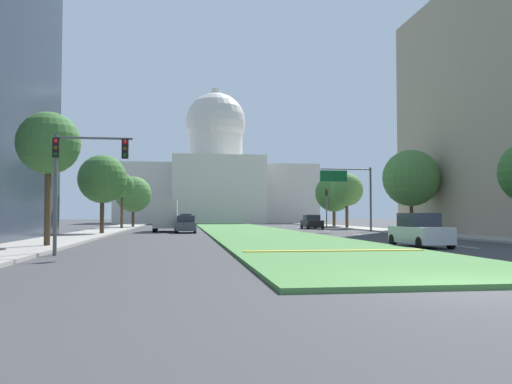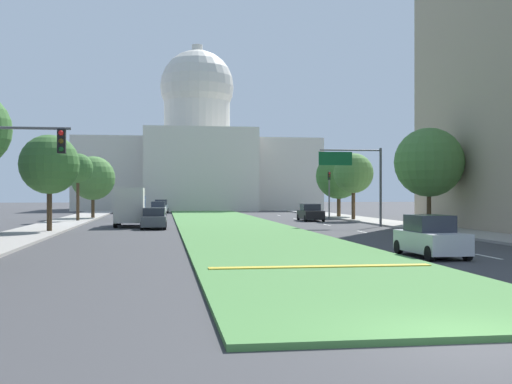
{
  "view_description": "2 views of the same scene",
  "coord_description": "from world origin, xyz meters",
  "px_view_note": "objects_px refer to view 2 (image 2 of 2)",
  "views": [
    {
      "loc": [
        -6.6,
        -11.46,
        1.76
      ],
      "look_at": [
        -0.36,
        33.72,
        3.68
      ],
      "focal_mm": 37.14,
      "sensor_mm": 36.0,
      "label": 1
    },
    {
      "loc": [
        -5.57,
        -11.19,
        2.8
      ],
      "look_at": [
        1.68,
        39.21,
        2.86
      ],
      "focal_mm": 45.1,
      "sensor_mm": 36.0,
      "label": 2
    }
  ],
  "objects_px": {
    "capitol_building": "(197,157)",
    "street_tree_left_far": "(78,169)",
    "street_tree_right_mid": "(429,162)",
    "traffic_light_far_right": "(329,188)",
    "sedan_midblock": "(154,219)",
    "street_tree_left_mid": "(49,165)",
    "box_truck_delivery": "(130,206)",
    "sedan_lead_stopped": "(431,238)",
    "street_tree_right_distant": "(339,176)",
    "traffic_light_near_left": "(1,164)",
    "overhead_guide_sign": "(358,170)",
    "sedan_far_horizon": "(158,209)",
    "street_tree_right_far": "(353,173)",
    "street_tree_left_distant": "(93,178)",
    "sedan_very_far": "(161,207)",
    "sedan_distant": "(310,213)"
  },
  "relations": [
    {
      "from": "capitol_building",
      "to": "street_tree_left_mid",
      "type": "xyz_separation_m",
      "value": [
        -13.45,
        -61.19,
        -4.0
      ]
    },
    {
      "from": "box_truck_delivery",
      "to": "street_tree_left_far",
      "type": "bearing_deg",
      "value": 120.81
    },
    {
      "from": "traffic_light_far_right",
      "to": "street_tree_right_far",
      "type": "distance_m",
      "value": 5.39
    },
    {
      "from": "street_tree_right_distant",
      "to": "sedan_very_far",
      "type": "relative_size",
      "value": 1.71
    },
    {
      "from": "sedan_distant",
      "to": "sedan_very_far",
      "type": "relative_size",
      "value": 1.06
    },
    {
      "from": "overhead_guide_sign",
      "to": "street_tree_right_far",
      "type": "height_order",
      "value": "street_tree_right_far"
    },
    {
      "from": "street_tree_left_mid",
      "to": "sedan_very_far",
      "type": "height_order",
      "value": "street_tree_left_mid"
    },
    {
      "from": "street_tree_left_mid",
      "to": "street_tree_left_far",
      "type": "xyz_separation_m",
      "value": [
        -0.24,
        16.84,
        0.34
      ]
    },
    {
      "from": "capitol_building",
      "to": "box_truck_delivery",
      "type": "distance_m",
      "value": 54.47
    },
    {
      "from": "street_tree_left_distant",
      "to": "box_truck_delivery",
      "type": "height_order",
      "value": "street_tree_left_distant"
    },
    {
      "from": "street_tree_right_mid",
      "to": "street_tree_left_far",
      "type": "distance_m",
      "value": 32.82
    },
    {
      "from": "street_tree_left_distant",
      "to": "street_tree_right_distant",
      "type": "height_order",
      "value": "street_tree_right_distant"
    },
    {
      "from": "street_tree_left_far",
      "to": "street_tree_right_far",
      "type": "height_order",
      "value": "street_tree_right_far"
    },
    {
      "from": "capitol_building",
      "to": "street_tree_left_far",
      "type": "xyz_separation_m",
      "value": [
        -13.69,
        -44.35,
        -3.66
      ]
    },
    {
      "from": "street_tree_left_distant",
      "to": "sedan_very_far",
      "type": "distance_m",
      "value": 22.12
    },
    {
      "from": "street_tree_left_distant",
      "to": "sedan_far_horizon",
      "type": "distance_m",
      "value": 10.29
    },
    {
      "from": "traffic_light_far_right",
      "to": "sedan_far_horizon",
      "type": "xyz_separation_m",
      "value": [
        -18.2,
        9.91,
        -2.49
      ]
    },
    {
      "from": "street_tree_right_mid",
      "to": "traffic_light_far_right",
      "type": "bearing_deg",
      "value": 95.28
    },
    {
      "from": "street_tree_right_far",
      "to": "street_tree_left_distant",
      "type": "relative_size",
      "value": 1.01
    },
    {
      "from": "street_tree_left_distant",
      "to": "box_truck_delivery",
      "type": "xyz_separation_m",
      "value": [
        4.7,
        -15.94,
        -2.67
      ]
    },
    {
      "from": "overhead_guide_sign",
      "to": "street_tree_left_mid",
      "type": "bearing_deg",
      "value": -168.53
    },
    {
      "from": "traffic_light_near_left",
      "to": "box_truck_delivery",
      "type": "height_order",
      "value": "traffic_light_near_left"
    },
    {
      "from": "overhead_guide_sign",
      "to": "street_tree_left_distant",
      "type": "relative_size",
      "value": 0.97
    },
    {
      "from": "traffic_light_far_right",
      "to": "sedan_distant",
      "type": "relative_size",
      "value": 1.15
    },
    {
      "from": "traffic_light_far_right",
      "to": "sedan_midblock",
      "type": "relative_size",
      "value": 1.13
    },
    {
      "from": "traffic_light_near_left",
      "to": "sedan_midblock",
      "type": "bearing_deg",
      "value": 79.92
    },
    {
      "from": "traffic_light_far_right",
      "to": "street_tree_right_distant",
      "type": "height_order",
      "value": "street_tree_right_distant"
    },
    {
      "from": "capitol_building",
      "to": "traffic_light_near_left",
      "type": "distance_m",
      "value": 85.12
    },
    {
      "from": "street_tree_left_mid",
      "to": "sedan_lead_stopped",
      "type": "relative_size",
      "value": 1.62
    },
    {
      "from": "overhead_guide_sign",
      "to": "sedan_midblock",
      "type": "xyz_separation_m",
      "value": [
        -16.54,
        -0.62,
        -3.87
      ]
    },
    {
      "from": "sedan_midblock",
      "to": "sedan_very_far",
      "type": "height_order",
      "value": "sedan_very_far"
    },
    {
      "from": "sedan_midblock",
      "to": "sedan_distant",
      "type": "bearing_deg",
      "value": 38.08
    },
    {
      "from": "street_tree_left_mid",
      "to": "street_tree_right_mid",
      "type": "bearing_deg",
      "value": -1.66
    },
    {
      "from": "street_tree_left_far",
      "to": "street_tree_left_distant",
      "type": "bearing_deg",
      "value": 84.53
    },
    {
      "from": "street_tree_left_mid",
      "to": "box_truck_delivery",
      "type": "xyz_separation_m",
      "value": [
        5.13,
        7.83,
        -3.08
      ]
    },
    {
      "from": "street_tree_left_mid",
      "to": "street_tree_left_distant",
      "type": "relative_size",
      "value": 1.02
    },
    {
      "from": "street_tree_right_mid",
      "to": "street_tree_right_distant",
      "type": "relative_size",
      "value": 1.05
    },
    {
      "from": "box_truck_delivery",
      "to": "sedan_lead_stopped",
      "type": "bearing_deg",
      "value": -62.65
    },
    {
      "from": "sedan_midblock",
      "to": "sedan_far_horizon",
      "type": "distance_m",
      "value": 26.44
    },
    {
      "from": "capitol_building",
      "to": "overhead_guide_sign",
      "type": "height_order",
      "value": "capitol_building"
    },
    {
      "from": "sedan_very_far",
      "to": "overhead_guide_sign",
      "type": "bearing_deg",
      "value": -67.83
    },
    {
      "from": "capitol_building",
      "to": "street_tree_right_far",
      "type": "height_order",
      "value": "capitol_building"
    },
    {
      "from": "capitol_building",
      "to": "box_truck_delivery",
      "type": "height_order",
      "value": "capitol_building"
    },
    {
      "from": "street_tree_right_distant",
      "to": "street_tree_left_distant",
      "type": "bearing_deg",
      "value": -179.82
    },
    {
      "from": "sedan_midblock",
      "to": "traffic_light_near_left",
      "type": "bearing_deg",
      "value": -100.08
    },
    {
      "from": "sedan_far_horizon",
      "to": "street_tree_left_distant",
      "type": "bearing_deg",
      "value": -134.92
    },
    {
      "from": "traffic_light_near_left",
      "to": "sedan_midblock",
      "type": "height_order",
      "value": "traffic_light_near_left"
    },
    {
      "from": "street_tree_right_far",
      "to": "sedan_very_far",
      "type": "height_order",
      "value": "street_tree_right_far"
    },
    {
      "from": "street_tree_left_far",
      "to": "capitol_building",
      "type": "bearing_deg",
      "value": 72.84
    },
    {
      "from": "traffic_light_near_left",
      "to": "street_tree_left_mid",
      "type": "relative_size",
      "value": 0.76
    }
  ]
}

